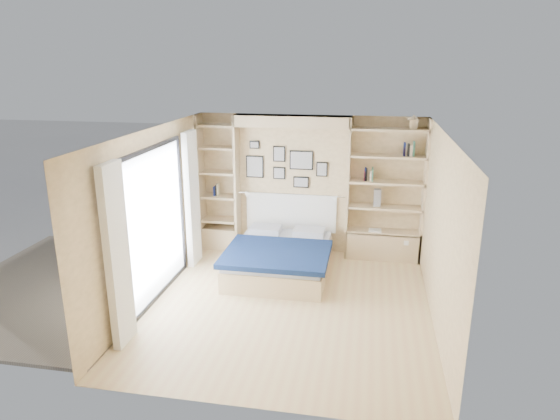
# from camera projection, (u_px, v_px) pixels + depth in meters

# --- Properties ---
(ground) EXTENTS (4.50, 4.50, 0.00)m
(ground) POSITION_uv_depth(u_px,v_px,m) (289.00, 306.00, 7.22)
(ground) COLOR #D0B57C
(ground) RESTS_ON ground
(room_shell) EXTENTS (4.50, 4.50, 4.50)m
(room_shell) POSITION_uv_depth(u_px,v_px,m) (281.00, 204.00, 8.40)
(room_shell) COLOR #DEBF8B
(room_shell) RESTS_ON ground
(bed) EXTENTS (1.66, 2.12, 1.07)m
(bed) POSITION_uv_depth(u_px,v_px,m) (281.00, 257.00, 8.28)
(bed) COLOR #D6B989
(bed) RESTS_ON ground
(photo_gallery) EXTENTS (1.48, 0.02, 0.82)m
(photo_gallery) POSITION_uv_depth(u_px,v_px,m) (285.00, 165.00, 8.92)
(photo_gallery) COLOR black
(photo_gallery) RESTS_ON ground
(reading_lamps) EXTENTS (1.92, 0.12, 0.15)m
(reading_lamps) POSITION_uv_depth(u_px,v_px,m) (291.00, 196.00, 8.83)
(reading_lamps) COLOR silver
(reading_lamps) RESTS_ON ground
(shelf_decor) EXTENTS (3.55, 0.23, 2.03)m
(shelf_decor) POSITION_uv_depth(u_px,v_px,m) (370.00, 166.00, 8.49)
(shelf_decor) COLOR #B62C40
(shelf_decor) RESTS_ON ground
(deck) EXTENTS (3.20, 4.00, 0.05)m
(deck) POSITION_uv_depth(u_px,v_px,m) (63.00, 286.00, 7.84)
(deck) COLOR #695D4D
(deck) RESTS_ON ground
(deck_chair) EXTENTS (0.64, 0.80, 0.70)m
(deck_chair) POSITION_uv_depth(u_px,v_px,m) (95.00, 255.00, 8.20)
(deck_chair) COLOR tan
(deck_chair) RESTS_ON ground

